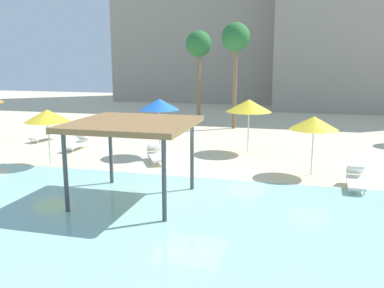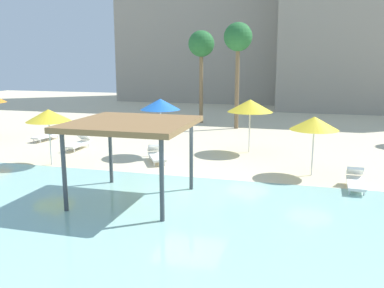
{
  "view_description": "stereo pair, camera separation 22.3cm",
  "coord_description": "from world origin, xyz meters",
  "px_view_note": "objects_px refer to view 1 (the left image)",
  "views": [
    {
      "loc": [
        3.81,
        -14.35,
        4.75
      ],
      "look_at": [
        -0.46,
        2.0,
        1.3
      ],
      "focal_mm": 39.31,
      "sensor_mm": 36.0,
      "label": 1
    },
    {
      "loc": [
        4.03,
        -14.29,
        4.75
      ],
      "look_at": [
        -0.46,
        2.0,
        1.3
      ],
      "focal_mm": 39.31,
      "sensor_mm": 36.0,
      "label": 2
    }
  ],
  "objects_px": {
    "shade_pavilion": "(133,127)",
    "beach_umbrella_yellow_5": "(314,123)",
    "palm_tree_1": "(236,40)",
    "beach_umbrella_blue_2": "(159,104)",
    "lounge_chair_0": "(46,135)",
    "lounge_chair_2": "(156,155)",
    "lounge_chair_1": "(77,143)",
    "lounge_chair_3": "(355,180)",
    "beach_umbrella_yellow_4": "(249,106)",
    "beach_umbrella_yellow_0": "(47,116)",
    "palm_tree_2": "(199,46)"
  },
  "relations": [
    {
      "from": "shade_pavilion",
      "to": "beach_umbrella_yellow_5",
      "type": "xyz_separation_m",
      "value": [
        5.87,
        4.84,
        -0.37
      ]
    },
    {
      "from": "palm_tree_1",
      "to": "beach_umbrella_blue_2",
      "type": "bearing_deg",
      "value": -103.8
    },
    {
      "from": "shade_pavilion",
      "to": "lounge_chair_0",
      "type": "xyz_separation_m",
      "value": [
        -9.15,
        8.63,
        -2.22
      ]
    },
    {
      "from": "beach_umbrella_blue_2",
      "to": "lounge_chair_2",
      "type": "xyz_separation_m",
      "value": [
        0.22,
        -1.27,
        -2.23
      ]
    },
    {
      "from": "lounge_chair_0",
      "to": "beach_umbrella_yellow_5",
      "type": "bearing_deg",
      "value": 85.27
    },
    {
      "from": "lounge_chair_1",
      "to": "lounge_chair_3",
      "type": "xyz_separation_m",
      "value": [
        13.52,
        -3.57,
        0.0
      ]
    },
    {
      "from": "lounge_chair_1",
      "to": "lounge_chair_2",
      "type": "distance_m",
      "value": 5.19
    },
    {
      "from": "beach_umbrella_yellow_4",
      "to": "lounge_chair_1",
      "type": "distance_m",
      "value": 9.25
    },
    {
      "from": "beach_umbrella_yellow_0",
      "to": "lounge_chair_2",
      "type": "xyz_separation_m",
      "value": [
        4.39,
        1.84,
        -1.93
      ]
    },
    {
      "from": "beach_umbrella_yellow_4",
      "to": "lounge_chair_2",
      "type": "relative_size",
      "value": 1.4
    },
    {
      "from": "shade_pavilion",
      "to": "lounge_chair_1",
      "type": "xyz_separation_m",
      "value": [
        -6.1,
        6.92,
        -2.22
      ]
    },
    {
      "from": "beach_umbrella_yellow_4",
      "to": "palm_tree_2",
      "type": "distance_m",
      "value": 10.96
    },
    {
      "from": "beach_umbrella_yellow_4",
      "to": "palm_tree_2",
      "type": "bearing_deg",
      "value": 117.83
    },
    {
      "from": "beach_umbrella_blue_2",
      "to": "palm_tree_1",
      "type": "distance_m",
      "value": 10.03
    },
    {
      "from": "lounge_chair_2",
      "to": "beach_umbrella_yellow_5",
      "type": "bearing_deg",
      "value": 56.74
    },
    {
      "from": "beach_umbrella_yellow_4",
      "to": "beach_umbrella_yellow_5",
      "type": "height_order",
      "value": "beach_umbrella_yellow_4"
    },
    {
      "from": "beach_umbrella_yellow_5",
      "to": "beach_umbrella_blue_2",
      "type": "bearing_deg",
      "value": 166.07
    },
    {
      "from": "beach_umbrella_yellow_4",
      "to": "palm_tree_1",
      "type": "bearing_deg",
      "value": 104.46
    },
    {
      "from": "palm_tree_2",
      "to": "beach_umbrella_yellow_5",
      "type": "bearing_deg",
      "value": -58.28
    },
    {
      "from": "lounge_chair_1",
      "to": "palm_tree_2",
      "type": "distance_m",
      "value": 12.71
    },
    {
      "from": "palm_tree_1",
      "to": "lounge_chair_0",
      "type": "bearing_deg",
      "value": -144.46
    },
    {
      "from": "lounge_chair_0",
      "to": "lounge_chair_3",
      "type": "xyz_separation_m",
      "value": [
        16.57,
        -5.29,
        0.0
      ]
    },
    {
      "from": "beach_umbrella_yellow_5",
      "to": "palm_tree_2",
      "type": "distance_m",
      "value": 15.57
    },
    {
      "from": "beach_umbrella_yellow_5",
      "to": "palm_tree_1",
      "type": "bearing_deg",
      "value": 114.43
    },
    {
      "from": "shade_pavilion",
      "to": "palm_tree_1",
      "type": "xyz_separation_m",
      "value": [
        0.89,
        15.8,
        3.41
      ]
    },
    {
      "from": "beach_umbrella_yellow_5",
      "to": "palm_tree_1",
      "type": "distance_m",
      "value": 12.62
    },
    {
      "from": "lounge_chair_1",
      "to": "lounge_chair_2",
      "type": "bearing_deg",
      "value": 72.61
    },
    {
      "from": "beach_umbrella_yellow_4",
      "to": "palm_tree_1",
      "type": "relative_size",
      "value": 0.38
    },
    {
      "from": "lounge_chair_3",
      "to": "palm_tree_1",
      "type": "xyz_separation_m",
      "value": [
        -6.53,
        12.46,
        5.62
      ]
    },
    {
      "from": "beach_umbrella_yellow_0",
      "to": "beach_umbrella_yellow_5",
      "type": "distance_m",
      "value": 11.48
    },
    {
      "from": "lounge_chair_0",
      "to": "lounge_chair_2",
      "type": "distance_m",
      "value": 8.65
    },
    {
      "from": "lounge_chair_0",
      "to": "palm_tree_1",
      "type": "bearing_deg",
      "value": 134.99
    },
    {
      "from": "shade_pavilion",
      "to": "palm_tree_2",
      "type": "bearing_deg",
      "value": 96.8
    },
    {
      "from": "beach_umbrella_yellow_0",
      "to": "lounge_chair_1",
      "type": "distance_m",
      "value": 3.94
    },
    {
      "from": "beach_umbrella_blue_2",
      "to": "beach_umbrella_yellow_0",
      "type": "bearing_deg",
      "value": -143.28
    },
    {
      "from": "beach_umbrella_blue_2",
      "to": "beach_umbrella_yellow_4",
      "type": "xyz_separation_m",
      "value": [
        4.14,
        1.86,
        -0.15
      ]
    },
    {
      "from": "beach_umbrella_yellow_4",
      "to": "palm_tree_2",
      "type": "xyz_separation_m",
      "value": [
        -4.89,
        9.27,
        3.21
      ]
    },
    {
      "from": "shade_pavilion",
      "to": "lounge_chair_0",
      "type": "height_order",
      "value": "shade_pavilion"
    },
    {
      "from": "lounge_chair_3",
      "to": "palm_tree_1",
      "type": "distance_m",
      "value": 15.15
    },
    {
      "from": "shade_pavilion",
      "to": "palm_tree_1",
      "type": "bearing_deg",
      "value": 86.78
    },
    {
      "from": "lounge_chair_0",
      "to": "lounge_chair_2",
      "type": "bearing_deg",
      "value": 77.22
    },
    {
      "from": "lounge_chair_2",
      "to": "lounge_chair_1",
      "type": "bearing_deg",
      "value": -136.43
    },
    {
      "from": "beach_umbrella_yellow_0",
      "to": "lounge_chair_0",
      "type": "xyz_separation_m",
      "value": [
        -3.62,
        5.11,
        -1.93
      ]
    },
    {
      "from": "beach_umbrella_yellow_5",
      "to": "lounge_chair_1",
      "type": "height_order",
      "value": "beach_umbrella_yellow_5"
    },
    {
      "from": "beach_umbrella_yellow_5",
      "to": "lounge_chair_3",
      "type": "height_order",
      "value": "beach_umbrella_yellow_5"
    },
    {
      "from": "shade_pavilion",
      "to": "lounge_chair_2",
      "type": "bearing_deg",
      "value": 102.03
    },
    {
      "from": "lounge_chair_2",
      "to": "palm_tree_2",
      "type": "relative_size",
      "value": 0.29
    },
    {
      "from": "lounge_chair_3",
      "to": "beach_umbrella_blue_2",
      "type": "bearing_deg",
      "value": -108.39
    },
    {
      "from": "lounge_chair_0",
      "to": "lounge_chair_1",
      "type": "distance_m",
      "value": 3.5
    },
    {
      "from": "lounge_chair_3",
      "to": "lounge_chair_2",
      "type": "bearing_deg",
      "value": -101.12
    }
  ]
}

